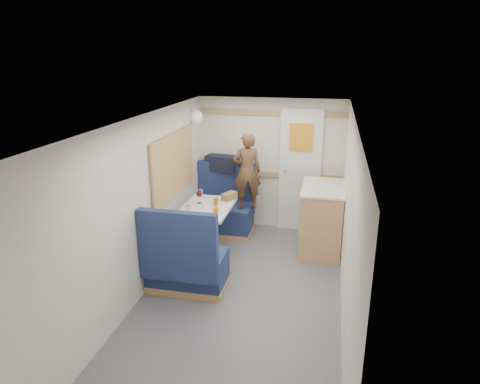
% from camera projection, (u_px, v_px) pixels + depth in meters
% --- Properties ---
extents(floor, '(4.50, 4.50, 0.00)m').
position_uv_depth(floor, '(239.00, 302.00, 4.72)').
color(floor, '#515156').
rests_on(floor, ground).
extents(ceiling, '(4.50, 4.50, 0.00)m').
position_uv_depth(ceiling, '(239.00, 121.00, 4.09)').
color(ceiling, silver).
rests_on(ceiling, wall_back).
extents(wall_back, '(2.20, 0.02, 2.00)m').
position_uv_depth(wall_back, '(271.00, 165.00, 6.49)').
color(wall_back, silver).
rests_on(wall_back, floor).
extents(wall_left, '(0.02, 4.50, 2.00)m').
position_uv_depth(wall_left, '(140.00, 210.00, 4.63)').
color(wall_left, silver).
rests_on(wall_left, floor).
extents(wall_right, '(0.02, 4.50, 2.00)m').
position_uv_depth(wall_right, '(348.00, 227.00, 4.18)').
color(wall_right, silver).
rests_on(wall_right, floor).
extents(oak_trim_low, '(2.15, 0.02, 0.08)m').
position_uv_depth(oak_trim_low, '(270.00, 174.00, 6.52)').
color(oak_trim_low, '#A4814A').
rests_on(oak_trim_low, wall_back).
extents(oak_trim_high, '(2.15, 0.02, 0.08)m').
position_uv_depth(oak_trim_high, '(272.00, 113.00, 6.23)').
color(oak_trim_high, '#A4814A').
rests_on(oak_trim_high, wall_back).
extents(side_window, '(0.04, 1.30, 0.72)m').
position_uv_depth(side_window, '(173.00, 165.00, 5.47)').
color(side_window, '#ACBC9F').
rests_on(side_window, wall_left).
extents(rear_door, '(0.62, 0.12, 1.86)m').
position_uv_depth(rear_door, '(300.00, 169.00, 6.38)').
color(rear_door, white).
rests_on(rear_door, wall_back).
extents(dinette_table, '(0.62, 0.92, 0.72)m').
position_uv_depth(dinette_table, '(207.00, 217.00, 5.60)').
color(dinette_table, white).
rests_on(dinette_table, floor).
extents(bench_far, '(0.90, 0.59, 1.05)m').
position_uv_depth(bench_far, '(223.00, 213.00, 6.48)').
color(bench_far, '#17224B').
rests_on(bench_far, floor).
extents(bench_near, '(0.90, 0.59, 1.05)m').
position_uv_depth(bench_near, '(186.00, 266.00, 4.88)').
color(bench_near, '#17224B').
rests_on(bench_near, floor).
extents(ledge, '(0.90, 0.14, 0.04)m').
position_uv_depth(ledge, '(227.00, 172.00, 6.54)').
color(ledge, '#A4814A').
rests_on(ledge, bench_far).
extents(dome_light, '(0.20, 0.20, 0.20)m').
position_uv_depth(dome_light, '(195.00, 117.00, 6.10)').
color(dome_light, white).
rests_on(dome_light, wall_left).
extents(galley_counter, '(0.57, 0.92, 0.92)m').
position_uv_depth(galley_counter, '(321.00, 218.00, 5.84)').
color(galley_counter, '#A4814A').
rests_on(galley_counter, floor).
extents(person, '(0.47, 0.38, 1.12)m').
position_uv_depth(person, '(247.00, 171.00, 6.10)').
color(person, brown).
rests_on(person, bench_far).
extents(duffel_bag, '(0.52, 0.31, 0.23)m').
position_uv_depth(duffel_bag, '(222.00, 163.00, 6.51)').
color(duffel_bag, black).
rests_on(duffel_bag, ledge).
extents(tray, '(0.31, 0.36, 0.02)m').
position_uv_depth(tray, '(210.00, 216.00, 5.21)').
color(tray, silver).
rests_on(tray, dinette_table).
extents(orange_fruit, '(0.08, 0.08, 0.08)m').
position_uv_depth(orange_fruit, '(216.00, 209.00, 5.30)').
color(orange_fruit, '#D96209').
rests_on(orange_fruit, tray).
extents(cheese_block, '(0.11, 0.07, 0.03)m').
position_uv_depth(cheese_block, '(198.00, 212.00, 5.25)').
color(cheese_block, '#E9D587').
rests_on(cheese_block, tray).
extents(wine_glass, '(0.08, 0.08, 0.17)m').
position_uv_depth(wine_glass, '(199.00, 194.00, 5.63)').
color(wine_glass, white).
rests_on(wine_glass, dinette_table).
extents(tumbler_left, '(0.07, 0.07, 0.11)m').
position_uv_depth(tumbler_left, '(188.00, 210.00, 5.29)').
color(tumbler_left, white).
rests_on(tumbler_left, dinette_table).
extents(tumbler_mid, '(0.06, 0.06, 0.10)m').
position_uv_depth(tumbler_mid, '(201.00, 193.00, 5.92)').
color(tumbler_mid, silver).
rests_on(tumbler_mid, dinette_table).
extents(beer_glass, '(0.06, 0.06, 0.10)m').
position_uv_depth(beer_glass, '(216.00, 202.00, 5.59)').
color(beer_glass, '#966015').
rests_on(beer_glass, dinette_table).
extents(pepper_grinder, '(0.03, 0.03, 0.09)m').
position_uv_depth(pepper_grinder, '(217.00, 201.00, 5.63)').
color(pepper_grinder, black).
rests_on(pepper_grinder, dinette_table).
extents(salt_grinder, '(0.03, 0.03, 0.09)m').
position_uv_depth(salt_grinder, '(203.00, 207.00, 5.41)').
color(salt_grinder, silver).
rests_on(salt_grinder, dinette_table).
extents(bread_loaf, '(0.20, 0.25, 0.09)m').
position_uv_depth(bread_loaf, '(229.00, 196.00, 5.80)').
color(bread_loaf, brown).
rests_on(bread_loaf, dinette_table).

